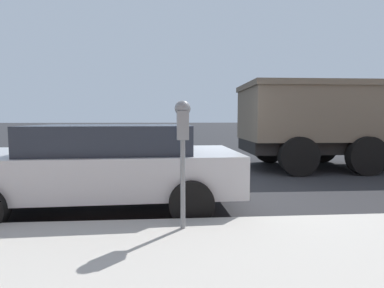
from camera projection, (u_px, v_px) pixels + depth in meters
name	position (u px, v px, depth m)	size (l,w,h in m)	color
ground_plane	(209.00, 190.00, 6.29)	(220.00, 220.00, 0.00)	#2B2B2D
parking_meter	(183.00, 131.00, 3.58)	(0.21, 0.19, 1.56)	gray
car_silver	(106.00, 164.00, 4.99)	(2.28, 4.52, 1.40)	#B7BABF
dump_truck	(366.00, 118.00, 9.10)	(2.82, 7.45, 2.79)	black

